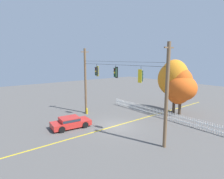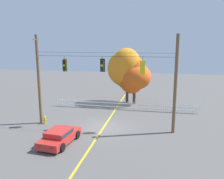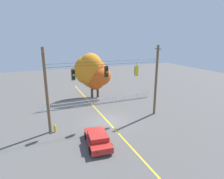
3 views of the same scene
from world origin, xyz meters
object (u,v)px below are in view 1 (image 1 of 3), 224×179
object	(u,v)px
traffic_signal_southbound_primary	(141,76)
autumn_maple_mid	(180,87)
autumn_maple_near_fence	(174,79)
fire_hydrant	(87,111)
parked_car	(70,122)
traffic_signal_northbound_secondary	(116,72)
traffic_signal_northbound_primary	(97,71)

from	to	relation	value
traffic_signal_southbound_primary	autumn_maple_mid	size ratio (longest dim) A/B	0.25
autumn_maple_near_fence	fire_hydrant	distance (m)	12.23
parked_car	autumn_maple_mid	bearing A→B (deg)	71.68
traffic_signal_northbound_secondary	parked_car	world-z (taller)	traffic_signal_northbound_secondary
autumn_maple_near_fence	parked_car	distance (m)	14.38
traffic_signal_northbound_primary	parked_car	world-z (taller)	traffic_signal_northbound_primary
autumn_maple_mid	parked_car	distance (m)	14.18
autumn_maple_mid	parked_car	bearing A→B (deg)	-108.32
autumn_maple_near_fence	fire_hydrant	world-z (taller)	autumn_maple_near_fence
traffic_signal_northbound_secondary	traffic_signal_southbound_primary	distance (m)	3.54
autumn_maple_mid	fire_hydrant	world-z (taller)	autumn_maple_mid
traffic_signal_southbound_primary	autumn_maple_near_fence	bearing A→B (deg)	106.49
autumn_maple_near_fence	autumn_maple_mid	xyz separation A→B (m)	(1.14, -0.32, -0.85)
traffic_signal_southbound_primary	autumn_maple_near_fence	distance (m)	9.90
traffic_signal_northbound_primary	autumn_maple_mid	bearing A→B (deg)	59.18
traffic_signal_southbound_primary	autumn_maple_mid	world-z (taller)	traffic_signal_southbound_primary
traffic_signal_northbound_secondary	autumn_maple_near_fence	size ratio (longest dim) A/B	0.19
traffic_signal_northbound_primary	autumn_maple_mid	xyz separation A→B (m)	(5.42, 9.08, -2.11)
parked_car	fire_hydrant	world-z (taller)	parked_car
traffic_signal_northbound_primary	fire_hydrant	size ratio (longest dim) A/B	1.82
autumn_maple_mid	fire_hydrant	bearing A→B (deg)	-129.46
traffic_signal_northbound_primary	fire_hydrant	world-z (taller)	traffic_signal_northbound_primary
traffic_signal_northbound_primary	traffic_signal_northbound_secondary	distance (m)	3.52
fire_hydrant	parked_car	bearing A→B (deg)	-50.35
autumn_maple_mid	traffic_signal_northbound_primary	bearing A→B (deg)	-120.82
traffic_signal_northbound_primary	autumn_maple_mid	world-z (taller)	traffic_signal_northbound_primary
traffic_signal_southbound_primary	autumn_maple_mid	distance (m)	9.47
traffic_signal_northbound_secondary	autumn_maple_mid	bearing A→B (deg)	78.22
traffic_signal_southbound_primary	fire_hydrant	world-z (taller)	traffic_signal_southbound_primary
parked_car	autumn_maple_near_fence	bearing A→B (deg)	76.58
traffic_signal_northbound_secondary	parked_car	size ratio (longest dim) A/B	0.33
autumn_maple_mid	parked_car	xyz separation A→B (m)	(-4.36, -13.16, -2.98)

